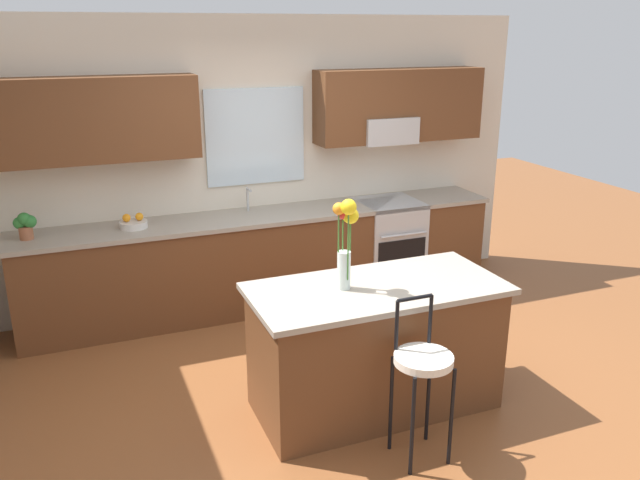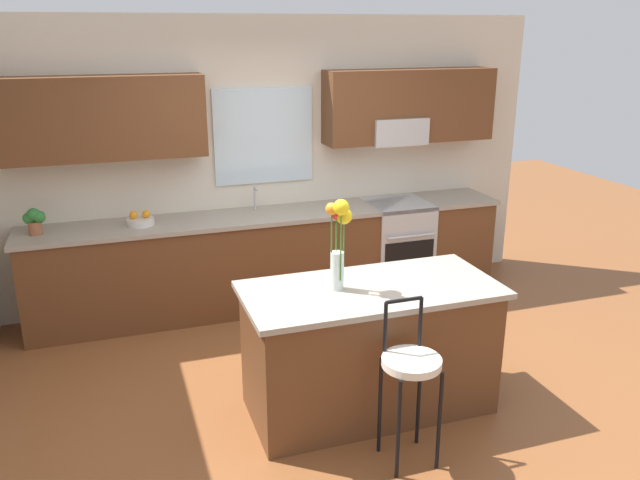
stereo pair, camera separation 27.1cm
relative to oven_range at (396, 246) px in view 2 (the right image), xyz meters
name	(u,v)px [view 2 (the right image)]	position (x,y,z in m)	size (l,w,h in m)	color
ground_plane	(334,389)	(-1.28, -1.68, -0.46)	(14.00, 14.00, 0.00)	brown
back_wall_assembly	(267,146)	(-1.26, 0.31, 1.05)	(5.60, 0.50, 2.70)	beige
counter_run	(274,258)	(-1.28, 0.02, 0.01)	(4.56, 0.64, 0.92)	brown
sink_faucet	(255,196)	(-1.42, 0.17, 0.60)	(0.02, 0.13, 0.23)	#B7BABC
oven_range	(396,246)	(0.00, 0.00, 0.00)	(0.60, 0.64, 0.92)	#B7BABC
kitchen_island	(369,348)	(-1.13, -1.96, 0.00)	(1.74, 0.83, 0.92)	brown
bar_stool_near	(411,369)	(-1.13, -2.59, 0.18)	(0.36, 0.36, 1.04)	black
flower_vase	(339,235)	(-1.34, -1.92, 0.84)	(0.18, 0.17, 0.63)	silver
fruit_bowl_oranges	(140,220)	(-2.49, 0.02, 0.50)	(0.24, 0.24, 0.13)	silver
potted_plant_small	(34,220)	(-3.35, 0.02, 0.59)	(0.18, 0.12, 0.23)	#9E5B3D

